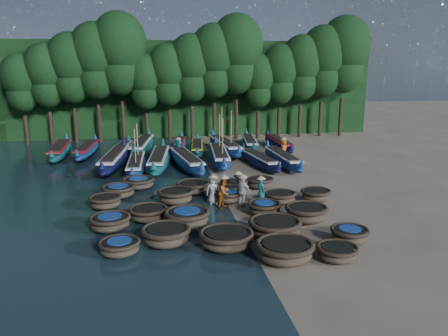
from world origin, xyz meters
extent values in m
plane|color=gray|center=(0.00, 0.00, 0.00)|extent=(120.00, 120.00, 0.00)
cube|color=black|center=(0.00, 23.50, 5.00)|extent=(40.00, 3.00, 10.00)
ellipsoid|color=brown|center=(1.00, -9.04, 0.37)|extent=(2.54, 2.54, 0.74)
torus|color=#362B20|center=(1.00, -9.04, 0.72)|extent=(2.37, 2.37, 0.22)
cylinder|color=black|center=(1.00, -9.04, 0.76)|extent=(1.79, 1.79, 0.07)
ellipsoid|color=brown|center=(3.11, -9.29, 0.28)|extent=(1.97, 1.97, 0.56)
torus|color=#362B20|center=(3.11, -9.29, 0.54)|extent=(1.70, 1.70, 0.17)
cylinder|color=black|center=(3.11, -9.29, 0.58)|extent=(1.29, 1.29, 0.05)
ellipsoid|color=brown|center=(-5.50, -7.32, 0.28)|extent=(1.90, 1.90, 0.57)
torus|color=#362B20|center=(-5.50, -7.32, 0.55)|extent=(1.74, 1.74, 0.17)
cylinder|color=black|center=(-5.50, -7.32, 0.58)|extent=(1.32, 1.32, 0.05)
cylinder|color=navy|center=(-5.50, -7.32, 0.62)|extent=(1.01, 1.01, 0.03)
ellipsoid|color=brown|center=(-3.58, -6.64, 0.37)|extent=(2.06, 2.06, 0.74)
torus|color=#362B20|center=(-3.58, -6.64, 0.72)|extent=(2.17, 2.17, 0.22)
cylinder|color=black|center=(-3.58, -6.64, 0.76)|extent=(1.64, 1.64, 0.07)
ellipsoid|color=brown|center=(-1.06, -7.39, 0.35)|extent=(2.77, 2.77, 0.70)
torus|color=#362B20|center=(-1.06, -7.39, 0.68)|extent=(2.36, 2.36, 0.21)
cylinder|color=black|center=(-1.06, -7.39, 0.72)|extent=(1.80, 1.80, 0.06)
ellipsoid|color=brown|center=(1.31, -6.55, 0.38)|extent=(2.59, 2.59, 0.75)
torus|color=#362B20|center=(1.31, -6.55, 0.73)|extent=(2.43, 2.43, 0.23)
cylinder|color=black|center=(1.31, -6.55, 0.78)|extent=(1.85, 1.85, 0.07)
ellipsoid|color=brown|center=(4.38, -7.71, 0.31)|extent=(2.06, 2.06, 0.61)
torus|color=#362B20|center=(4.38, -7.71, 0.59)|extent=(1.71, 1.71, 0.19)
cylinder|color=black|center=(4.38, -7.71, 0.63)|extent=(1.28, 1.28, 0.06)
cylinder|color=navy|center=(4.38, -7.71, 0.67)|extent=(0.98, 0.98, 0.04)
ellipsoid|color=brown|center=(-6.11, -4.51, 0.33)|extent=(2.06, 2.06, 0.66)
torus|color=#362B20|center=(-6.11, -4.51, 0.64)|extent=(1.96, 1.96, 0.20)
cylinder|color=black|center=(-6.11, -4.51, 0.68)|extent=(1.48, 1.48, 0.06)
cylinder|color=navy|center=(-6.11, -4.51, 0.72)|extent=(1.14, 1.14, 0.04)
ellipsoid|color=brown|center=(-4.35, -3.50, 0.33)|extent=(2.12, 2.12, 0.66)
torus|color=#362B20|center=(-4.35, -3.50, 0.64)|extent=(1.96, 1.96, 0.20)
cylinder|color=black|center=(-4.35, -3.50, 0.68)|extent=(1.47, 1.47, 0.06)
ellipsoid|color=brown|center=(-2.50, -4.63, 0.38)|extent=(2.25, 2.25, 0.76)
torus|color=#362B20|center=(-2.50, -4.63, 0.74)|extent=(2.23, 2.23, 0.23)
cylinder|color=black|center=(-2.50, -4.63, 0.78)|extent=(1.68, 1.68, 0.07)
cylinder|color=navy|center=(-2.50, -4.63, 0.83)|extent=(1.29, 1.29, 0.05)
ellipsoid|color=brown|center=(1.62, -3.52, 0.30)|extent=(1.79, 1.79, 0.60)
torus|color=#362B20|center=(1.62, -3.52, 0.58)|extent=(1.80, 1.80, 0.18)
cylinder|color=black|center=(1.62, -3.52, 0.61)|extent=(1.35, 1.35, 0.05)
cylinder|color=navy|center=(1.62, -3.52, 0.65)|extent=(1.04, 1.04, 0.04)
ellipsoid|color=brown|center=(3.39, -4.93, 0.38)|extent=(2.06, 2.06, 0.76)
torus|color=#362B20|center=(3.39, -4.93, 0.74)|extent=(2.16, 2.16, 0.23)
cylinder|color=black|center=(3.39, -4.93, 0.78)|extent=(1.62, 1.62, 0.07)
ellipsoid|color=brown|center=(-6.64, -1.17, 0.32)|extent=(1.85, 1.85, 0.64)
torus|color=#362B20|center=(-6.64, -1.17, 0.62)|extent=(1.78, 1.78, 0.19)
cylinder|color=black|center=(-6.64, -1.17, 0.66)|extent=(1.33, 1.33, 0.06)
ellipsoid|color=brown|center=(-2.83, -0.93, 0.37)|extent=(2.28, 2.28, 0.73)
torus|color=#362B20|center=(-2.83, -0.93, 0.71)|extent=(2.07, 2.07, 0.22)
cylinder|color=black|center=(-2.83, -0.93, 0.75)|extent=(1.55, 1.55, 0.07)
ellipsoid|color=brown|center=(0.14, -1.25, 0.31)|extent=(1.70, 1.70, 0.63)
torus|color=#362B20|center=(0.14, -1.25, 0.61)|extent=(1.76, 1.76, 0.19)
cylinder|color=black|center=(0.14, -1.25, 0.65)|extent=(1.32, 1.32, 0.06)
cylinder|color=navy|center=(0.14, -1.25, 0.69)|extent=(1.01, 1.01, 0.04)
ellipsoid|color=brown|center=(2.97, -1.84, 0.30)|extent=(2.18, 2.18, 0.60)
torus|color=#362B20|center=(2.97, -1.84, 0.58)|extent=(1.81, 1.81, 0.18)
cylinder|color=black|center=(2.97, -1.84, 0.62)|extent=(1.37, 1.37, 0.05)
ellipsoid|color=brown|center=(5.09, -1.82, 0.31)|extent=(2.04, 2.04, 0.63)
torus|color=#362B20|center=(5.09, -1.82, 0.61)|extent=(1.75, 1.75, 0.19)
cylinder|color=black|center=(5.09, -1.82, 0.65)|extent=(1.31, 1.31, 0.06)
ellipsoid|color=brown|center=(-6.07, 0.69, 0.33)|extent=(2.38, 2.38, 0.67)
torus|color=#362B20|center=(-6.07, 0.69, 0.65)|extent=(1.98, 1.98, 0.20)
cylinder|color=black|center=(-6.07, 0.69, 0.69)|extent=(1.49, 1.49, 0.06)
cylinder|color=navy|center=(-6.07, 0.69, 0.73)|extent=(1.15, 1.15, 0.04)
ellipsoid|color=brown|center=(-4.96, 2.46, 0.31)|extent=(1.88, 1.88, 0.62)
torus|color=#362B20|center=(-4.96, 2.46, 0.60)|extent=(2.01, 2.01, 0.19)
cylinder|color=black|center=(-4.96, 2.46, 0.64)|extent=(1.53, 1.53, 0.06)
cylinder|color=navy|center=(-4.96, 2.46, 0.68)|extent=(1.18, 1.18, 0.04)
ellipsoid|color=brown|center=(-1.66, 0.88, 0.33)|extent=(2.19, 2.19, 0.65)
torus|color=#362B20|center=(-1.66, 0.88, 0.63)|extent=(2.08, 2.08, 0.20)
cylinder|color=black|center=(-1.66, 0.88, 0.67)|extent=(1.58, 1.58, 0.06)
ellipsoid|color=brown|center=(0.84, 1.01, 0.29)|extent=(1.97, 1.97, 0.59)
torus|color=#362B20|center=(0.84, 1.01, 0.57)|extent=(1.71, 1.71, 0.18)
cylinder|color=black|center=(0.84, 1.01, 0.61)|extent=(1.29, 1.29, 0.05)
ellipsoid|color=brown|center=(2.61, 1.31, 0.31)|extent=(1.97, 1.97, 0.62)
torus|color=#362B20|center=(2.61, 1.31, 0.60)|extent=(1.73, 1.73, 0.19)
cylinder|color=black|center=(2.61, 1.31, 0.64)|extent=(1.30, 1.30, 0.06)
ellipsoid|color=#0E1036|center=(-6.88, 8.66, 0.56)|extent=(2.58, 9.07, 1.12)
cone|color=#0E1036|center=(-6.40, 12.99, 1.29)|extent=(0.49, 0.49, 0.67)
cone|color=#0E1036|center=(-7.35, 4.32, 1.23)|extent=(0.49, 0.49, 0.56)
cube|color=silver|center=(-6.88, 8.66, 1.03)|extent=(1.92, 7.02, 0.13)
cube|color=black|center=(-6.88, 8.66, 1.12)|extent=(1.53, 6.10, 0.11)
ellipsoid|color=navy|center=(-5.24, 6.92, 0.48)|extent=(1.65, 7.79, 0.97)
cone|color=navy|center=(-5.11, 10.69, 1.11)|extent=(0.43, 0.43, 0.58)
cone|color=navy|center=(-5.36, 3.14, 1.07)|extent=(0.43, 0.43, 0.48)
cube|color=silver|center=(-5.24, 6.92, 0.89)|extent=(1.21, 6.04, 0.12)
cube|color=black|center=(-5.24, 6.92, 0.97)|extent=(0.93, 5.25, 0.10)
cylinder|color=#997F4C|center=(-5.10, 8.08, 2.03)|extent=(0.07, 0.23, 2.71)
cylinder|color=#997F4C|center=(-5.19, 5.46, 2.03)|extent=(0.07, 0.23, 2.71)
plane|color=red|center=(-5.04, 5.46, 3.22)|extent=(0.00, 0.34, 0.34)
ellipsoid|color=#0F5650|center=(-3.56, 8.03, 0.55)|extent=(2.49, 8.88, 1.10)
cone|color=#0F5650|center=(-3.11, 12.28, 1.26)|extent=(0.48, 0.48, 0.66)
cone|color=#0F5650|center=(-4.01, 3.78, 1.21)|extent=(0.48, 0.48, 0.55)
cube|color=silver|center=(-3.56, 8.03, 1.01)|extent=(1.86, 6.88, 0.13)
cube|color=black|center=(-3.56, 8.03, 1.10)|extent=(1.47, 5.97, 0.11)
ellipsoid|color=navy|center=(-1.53, 7.49, 0.53)|extent=(2.90, 8.67, 1.07)
cone|color=navy|center=(-2.20, 11.60, 1.23)|extent=(0.47, 0.47, 0.64)
cone|color=navy|center=(-0.85, 3.39, 1.17)|extent=(0.47, 0.47, 0.53)
cube|color=silver|center=(-1.53, 7.49, 0.98)|extent=(2.18, 6.71, 0.13)
cube|color=black|center=(-1.53, 7.49, 1.07)|extent=(1.75, 5.82, 0.11)
ellipsoid|color=navy|center=(1.17, 8.71, 0.54)|extent=(2.20, 8.68, 1.07)
cone|color=navy|center=(1.49, 12.88, 1.23)|extent=(0.47, 0.47, 0.64)
cone|color=navy|center=(0.84, 4.54, 1.18)|extent=(0.47, 0.47, 0.54)
cube|color=silver|center=(1.17, 8.71, 0.99)|extent=(1.63, 6.72, 0.13)
cube|color=black|center=(1.17, 8.71, 1.07)|extent=(1.28, 5.84, 0.11)
cylinder|color=#997F4C|center=(1.37, 9.98, 2.25)|extent=(0.08, 0.26, 3.00)
cylinder|color=#997F4C|center=(1.15, 7.10, 2.25)|extent=(0.08, 0.26, 3.00)
plane|color=red|center=(1.31, 7.08, 3.56)|extent=(0.00, 0.38, 0.38)
ellipsoid|color=#0E1036|center=(3.99, 7.13, 0.45)|extent=(2.36, 7.35, 0.91)
cone|color=#0E1036|center=(3.47, 10.62, 1.04)|extent=(0.40, 0.40, 0.54)
cone|color=#0E1036|center=(4.52, 3.64, 1.00)|extent=(0.40, 0.40, 0.45)
cube|color=silver|center=(3.99, 7.13, 0.83)|extent=(1.77, 5.69, 0.11)
cube|color=black|center=(3.99, 7.13, 0.91)|extent=(1.42, 4.94, 0.09)
ellipsoid|color=navy|center=(5.84, 7.16, 0.49)|extent=(1.76, 7.96, 0.99)
cone|color=navy|center=(5.68, 11.01, 1.14)|extent=(0.44, 0.44, 0.59)
cone|color=navy|center=(6.01, 3.30, 1.09)|extent=(0.44, 0.44, 0.49)
cube|color=silver|center=(5.84, 7.16, 0.91)|extent=(1.30, 6.17, 0.12)
cube|color=black|center=(5.84, 7.16, 0.99)|extent=(1.00, 5.37, 0.10)
ellipsoid|color=#0F5650|center=(-11.69, 13.29, 0.52)|extent=(1.83, 8.33, 1.03)
cone|color=#0F5650|center=(-11.85, 17.32, 1.19)|extent=(0.46, 0.46, 0.62)
cone|color=#0F5650|center=(-11.52, 9.26, 1.14)|extent=(0.46, 0.46, 0.52)
cube|color=maroon|center=(-11.69, 13.29, 0.95)|extent=(1.35, 6.46, 0.12)
cube|color=black|center=(-11.69, 13.29, 1.03)|extent=(1.04, 5.62, 0.10)
ellipsoid|color=navy|center=(-9.51, 13.39, 0.48)|extent=(1.89, 7.75, 0.96)
cone|color=navy|center=(-9.26, 17.12, 1.10)|extent=(0.42, 0.42, 0.58)
cone|color=navy|center=(-9.76, 9.66, 1.06)|extent=(0.42, 0.42, 0.48)
cube|color=maroon|center=(-9.51, 13.39, 0.88)|extent=(1.40, 6.00, 0.12)
cube|color=black|center=(-9.51, 13.39, 0.96)|extent=(1.09, 5.22, 0.10)
ellipsoid|color=#0F5650|center=(-6.69, 12.75, 0.45)|extent=(2.34, 7.31, 0.90)
cone|color=#0F5650|center=(-6.17, 16.22, 1.03)|extent=(0.40, 0.40, 0.54)
cone|color=#0F5650|center=(-7.20, 9.28, 0.99)|extent=(0.40, 0.40, 0.45)
cube|color=silver|center=(-6.69, 12.75, 0.83)|extent=(1.75, 5.66, 0.11)
cube|color=black|center=(-6.69, 12.75, 0.90)|extent=(1.41, 4.91, 0.09)
ellipsoid|color=#0F5650|center=(-4.91, 13.97, 0.56)|extent=(2.81, 9.07, 1.12)
cone|color=#0F5650|center=(-4.32, 18.29, 1.28)|extent=(0.49, 0.49, 0.67)
cone|color=#0F5650|center=(-5.50, 9.66, 1.23)|extent=(0.49, 0.49, 0.56)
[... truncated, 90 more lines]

